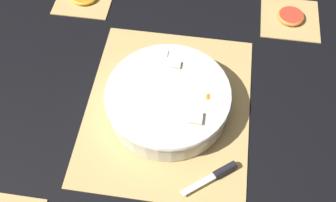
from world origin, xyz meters
TOP-DOWN VIEW (x-y plane):
  - ground_plane at (0.00, 0.00)m, footprint 6.00×6.00m
  - bamboo_mat_center at (0.00, 0.00)m, footprint 0.48×0.40m
  - coaster_mat_far_left at (-0.35, 0.31)m, footprint 0.17×0.17m
  - fruit_salad_bowl at (-0.00, -0.00)m, footprint 0.30×0.30m
  - paring_knife at (0.15, 0.14)m, footprint 0.10×0.12m
  - grapefruit_slice at (-0.35, 0.31)m, footprint 0.08×0.08m

SIDE VIEW (x-z plane):
  - ground_plane at x=0.00m, z-range 0.00..0.00m
  - coaster_mat_far_left at x=-0.35m, z-range 0.00..0.01m
  - bamboo_mat_center at x=0.00m, z-range 0.00..0.01m
  - grapefruit_slice at x=-0.35m, z-range 0.01..0.02m
  - paring_knife at x=0.15m, z-range 0.01..0.02m
  - fruit_salad_bowl at x=0.00m, z-range 0.01..0.08m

